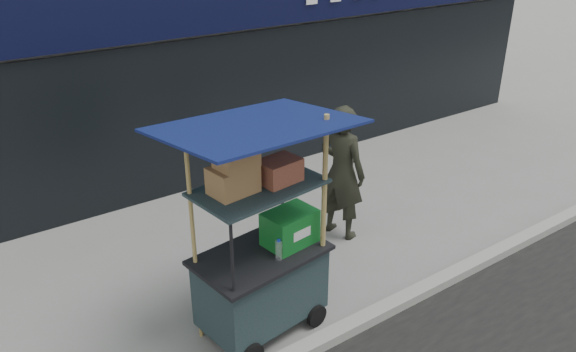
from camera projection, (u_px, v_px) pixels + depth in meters
ground at (356, 312)px, 6.33m from camera, size 80.00×80.00×0.00m
curb at (368, 318)px, 6.15m from camera, size 80.00×0.18×0.12m
vendor_cart at (263, 260)px, 5.77m from camera, size 1.94×1.48×2.43m
vendor_man at (342, 172)px, 7.49m from camera, size 0.63×0.78×1.88m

